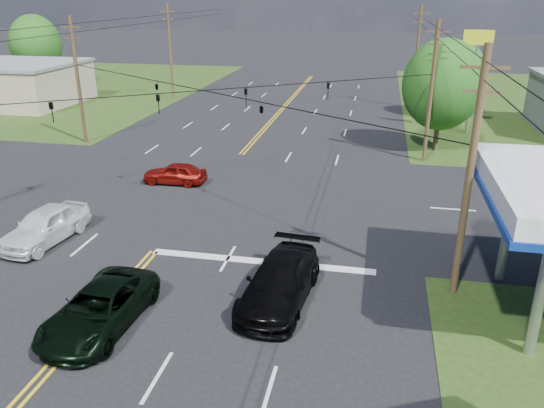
% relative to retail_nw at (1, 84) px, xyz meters
% --- Properties ---
extents(ground, '(280.00, 280.00, 0.00)m').
position_rel_retail_nw_xyz_m(ground, '(30.00, -22.00, -2.00)').
color(ground, black).
rests_on(ground, ground).
extents(grass_nw, '(46.00, 48.00, 0.03)m').
position_rel_retail_nw_xyz_m(grass_nw, '(-5.00, 10.00, -2.00)').
color(grass_nw, '#213E13').
rests_on(grass_nw, ground).
extents(stop_bar, '(10.00, 0.50, 0.02)m').
position_rel_retail_nw_xyz_m(stop_bar, '(35.00, -30.00, -2.00)').
color(stop_bar, silver).
rests_on(stop_bar, ground).
extents(retail_nw, '(16.00, 11.00, 4.00)m').
position_rel_retail_nw_xyz_m(retail_nw, '(0.00, 0.00, 0.00)').
color(retail_nw, tan).
rests_on(retail_nw, ground).
extents(pole_se, '(1.60, 0.28, 9.50)m').
position_rel_retail_nw_xyz_m(pole_se, '(43.00, -31.00, 2.92)').
color(pole_se, '#45351D').
rests_on(pole_se, ground).
extents(pole_nw, '(1.60, 0.28, 9.50)m').
position_rel_retail_nw_xyz_m(pole_nw, '(17.00, -13.00, 2.92)').
color(pole_nw, '#45351D').
rests_on(pole_nw, ground).
extents(pole_ne, '(1.60, 0.28, 9.50)m').
position_rel_retail_nw_xyz_m(pole_ne, '(43.00, -13.00, 2.92)').
color(pole_ne, '#45351D').
rests_on(pole_ne, ground).
extents(pole_left_far, '(1.60, 0.28, 10.00)m').
position_rel_retail_nw_xyz_m(pole_left_far, '(17.00, 6.00, 3.17)').
color(pole_left_far, '#45351D').
rests_on(pole_left_far, ground).
extents(pole_right_far, '(1.60, 0.28, 10.00)m').
position_rel_retail_nw_xyz_m(pole_right_far, '(43.00, 6.00, 3.17)').
color(pole_right_far, '#45351D').
rests_on(pole_right_far, ground).
extents(span_wire_signals, '(26.00, 18.00, 1.13)m').
position_rel_retail_nw_xyz_m(span_wire_signals, '(30.00, -22.00, 4.00)').
color(span_wire_signals, black).
rests_on(span_wire_signals, ground).
extents(power_lines, '(26.04, 100.00, 0.64)m').
position_rel_retail_nw_xyz_m(power_lines, '(30.00, -24.00, 6.60)').
color(power_lines, black).
rests_on(power_lines, ground).
extents(tree_right_a, '(5.70, 5.70, 8.18)m').
position_rel_retail_nw_xyz_m(tree_right_a, '(44.00, -10.00, 2.87)').
color(tree_right_a, '#45351D').
rests_on(tree_right_a, ground).
extents(tree_right_b, '(4.94, 4.94, 7.09)m').
position_rel_retail_nw_xyz_m(tree_right_b, '(46.50, 2.00, 2.22)').
color(tree_right_b, '#45351D').
rests_on(tree_right_b, ground).
extents(tree_far_l, '(6.08, 6.08, 8.72)m').
position_rel_retail_nw_xyz_m(tree_far_l, '(-2.00, 10.00, 3.19)').
color(tree_far_l, '#45351D').
rests_on(tree_far_l, ground).
extents(pickup_dkgreen, '(2.72, 5.42, 1.47)m').
position_rel_retail_nw_xyz_m(pickup_dkgreen, '(30.50, -35.86, -1.26)').
color(pickup_dkgreen, black).
rests_on(pickup_dkgreen, ground).
extents(suv_black, '(2.82, 5.81, 1.63)m').
position_rel_retail_nw_xyz_m(suv_black, '(36.39, -32.93, -1.19)').
color(suv_black, black).
rests_on(suv_black, ground).
extents(pickup_white, '(2.60, 5.11, 1.67)m').
position_rel_retail_nw_xyz_m(pickup_white, '(24.57, -30.00, -1.17)').
color(pickup_white, white).
rests_on(pickup_white, ground).
extents(sedan_red, '(3.91, 1.65, 1.32)m').
position_rel_retail_nw_xyz_m(sedan_red, '(27.55, -20.91, -1.34)').
color(sedan_red, maroon).
rests_on(sedan_red, ground).
extents(polesign_ne, '(2.29, 0.75, 8.34)m').
position_rel_retail_nw_xyz_m(polesign_ne, '(47.00, -4.00, 4.54)').
color(polesign_ne, '#A5A5AA').
rests_on(polesign_ne, ground).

